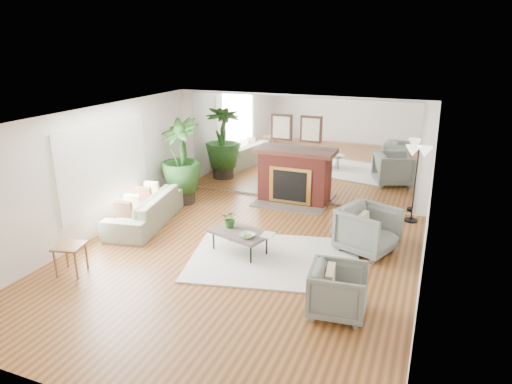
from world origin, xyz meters
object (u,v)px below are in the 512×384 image
at_px(coffee_table, 240,233).
at_px(side_table, 70,250).
at_px(armchair_back, 368,230).
at_px(potted_ficus, 181,159).
at_px(fireplace, 293,176).
at_px(floor_lamp, 418,158).
at_px(sofa, 145,209).
at_px(armchair_front, 338,291).

relative_size(coffee_table, side_table, 2.21).
bearing_deg(armchair_back, potted_ficus, 97.82).
distance_m(fireplace, floor_lamp, 2.80).
bearing_deg(side_table, coffee_table, 36.87).
bearing_deg(side_table, potted_ficus, 91.10).
relative_size(armchair_back, side_table, 1.73).
bearing_deg(potted_ficus, coffee_table, -40.24).
bearing_deg(armchair_back, fireplace, 67.13).
relative_size(coffee_table, potted_ficus, 0.60).
relative_size(fireplace, armchair_back, 2.20).
height_order(fireplace, coffee_table, fireplace).
bearing_deg(potted_ficus, floor_lamp, 8.44).
bearing_deg(floor_lamp, coffee_table, -135.26).
xyz_separation_m(sofa, floor_lamp, (5.15, 2.22, 1.07)).
distance_m(armchair_front, floor_lamp, 4.18).
relative_size(fireplace, potted_ficus, 1.03).
relative_size(armchair_back, floor_lamp, 0.57).
distance_m(armchair_front, side_table, 4.35).
distance_m(coffee_table, floor_lamp, 4.03).
xyz_separation_m(coffee_table, sofa, (-2.38, 0.52, -0.06)).
height_order(fireplace, side_table, fireplace).
bearing_deg(side_table, fireplace, 63.03).
bearing_deg(armchair_front, sofa, 62.65).
bearing_deg(side_table, floor_lamp, 41.42).
bearing_deg(potted_ficus, armchair_front, -36.33).
distance_m(armchair_back, potted_ficus, 4.63).
distance_m(fireplace, side_table, 5.18).
distance_m(coffee_table, sofa, 2.44).
bearing_deg(potted_ficus, side_table, -88.90).
height_order(fireplace, armchair_back, fireplace).
relative_size(coffee_table, sofa, 0.54).
relative_size(coffee_table, armchair_back, 1.28).
distance_m(side_table, floor_lamp, 6.80).
xyz_separation_m(armchair_front, floor_lamp, (0.73, 3.99, 1.03)).
xyz_separation_m(side_table, floor_lamp, (5.05, 4.45, 0.97)).
xyz_separation_m(potted_ficus, floor_lamp, (5.12, 0.76, 0.33)).
xyz_separation_m(coffee_table, armchair_front, (2.04, -1.24, -0.03)).
distance_m(armchair_front, potted_ficus, 5.50).
bearing_deg(fireplace, armchair_front, -64.56).
xyz_separation_m(sofa, armchair_front, (4.42, -1.76, 0.04)).
xyz_separation_m(coffee_table, armchair_back, (2.11, 0.93, 0.04)).
distance_m(armchair_back, armchair_front, 2.17).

